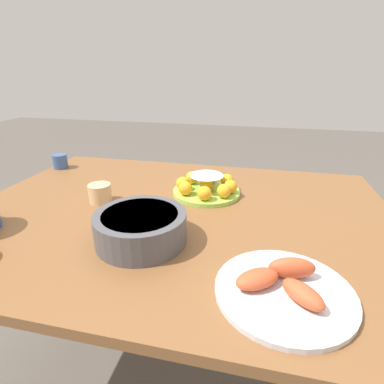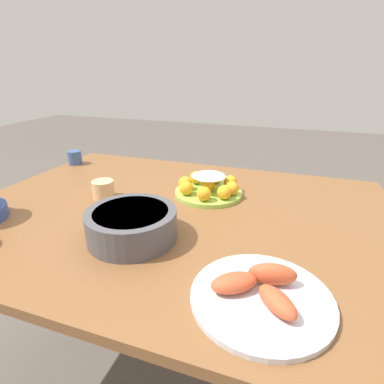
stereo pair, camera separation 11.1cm
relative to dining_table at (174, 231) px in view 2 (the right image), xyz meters
name	(u,v)px [view 2 (the right image)]	position (x,y,z in m)	size (l,w,h in m)	color
ground_plane	(178,363)	(0.00, 0.00, -0.69)	(12.00, 12.00, 0.00)	#5B544C
dining_table	(174,231)	(0.00, 0.00, 0.00)	(1.50, 1.09, 0.78)	brown
cake_plate	(209,187)	(-0.08, -0.17, 0.12)	(0.27, 0.27, 0.09)	#99CC4C
serving_bowl	(132,224)	(0.04, 0.21, 0.13)	(0.26, 0.26, 0.09)	#4C4C51
seafood_platter	(261,293)	(-0.35, 0.35, 0.10)	(0.31, 0.31, 0.07)	silver
cup_near	(75,158)	(0.69, -0.34, 0.12)	(0.07, 0.07, 0.07)	#38568E
cup_far	(103,189)	(0.30, -0.01, 0.12)	(0.08, 0.08, 0.07)	#DBB27F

